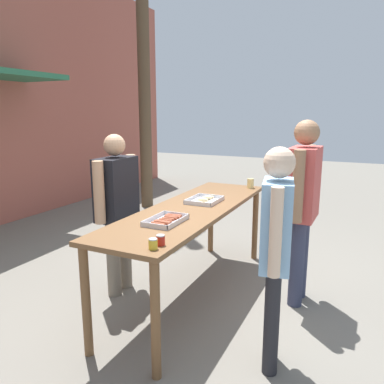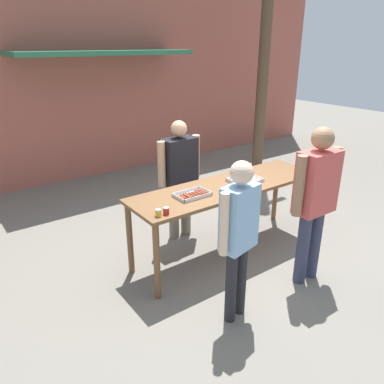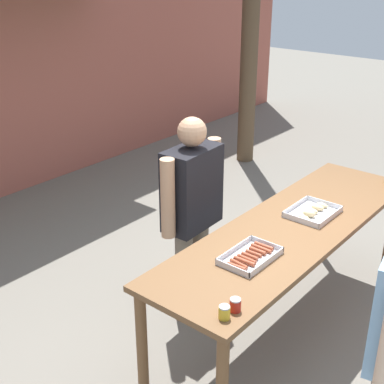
{
  "view_description": "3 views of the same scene",
  "coord_description": "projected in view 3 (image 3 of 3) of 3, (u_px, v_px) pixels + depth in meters",
  "views": [
    {
      "loc": [
        -3.24,
        -1.53,
        1.85
      ],
      "look_at": [
        0.0,
        0.0,
        1.09
      ],
      "focal_mm": 35.0,
      "sensor_mm": 36.0,
      "label": 1
    },
    {
      "loc": [
        -2.9,
        -3.22,
        2.57
      ],
      "look_at": [
        -0.58,
        -0.03,
        0.99
      ],
      "focal_mm": 35.0,
      "sensor_mm": 36.0,
      "label": 2
    },
    {
      "loc": [
        -3.05,
        -1.59,
        2.69
      ],
      "look_at": [
        -0.24,
        0.73,
        1.07
      ],
      "focal_mm": 50.0,
      "sensor_mm": 36.0,
      "label": 3
    }
  ],
  "objects": [
    {
      "name": "ground_plane",
      "position": [
        283.0,
        332.0,
        4.17
      ],
      "size": [
        24.0,
        24.0,
        0.0
      ],
      "primitive_type": "plane",
      "color": "slate"
    },
    {
      "name": "condiment_jar_ketchup",
      "position": [
        235.0,
        305.0,
        2.86
      ],
      "size": [
        0.06,
        0.06,
        0.08
      ],
      "color": "#B22319",
      "rests_on": "serving_table"
    },
    {
      "name": "condiment_jar_mustard",
      "position": [
        224.0,
        312.0,
        2.8
      ],
      "size": [
        0.06,
        0.06,
        0.08
      ],
      "color": "gold",
      "rests_on": "serving_table"
    },
    {
      "name": "person_server_behind_table",
      "position": [
        192.0,
        204.0,
        4.03
      ],
      "size": [
        0.67,
        0.27,
        1.65
      ],
      "rotation": [
        0.0,
        0.0,
        0.04
      ],
      "color": "#756B5B",
      "rests_on": "ground"
    },
    {
      "name": "food_tray_sausages",
      "position": [
        250.0,
        257.0,
        3.36
      ],
      "size": [
        0.4,
        0.25,
        0.04
      ],
      "color": "silver",
      "rests_on": "serving_table"
    },
    {
      "name": "serving_table",
      "position": [
        291.0,
        238.0,
        3.83
      ],
      "size": [
        2.6,
        0.74,
        0.94
      ],
      "color": "brown",
      "rests_on": "ground"
    },
    {
      "name": "food_tray_buns",
      "position": [
        313.0,
        212.0,
        3.93
      ],
      "size": [
        0.38,
        0.3,
        0.06
      ],
      "color": "silver",
      "rests_on": "serving_table"
    }
  ]
}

